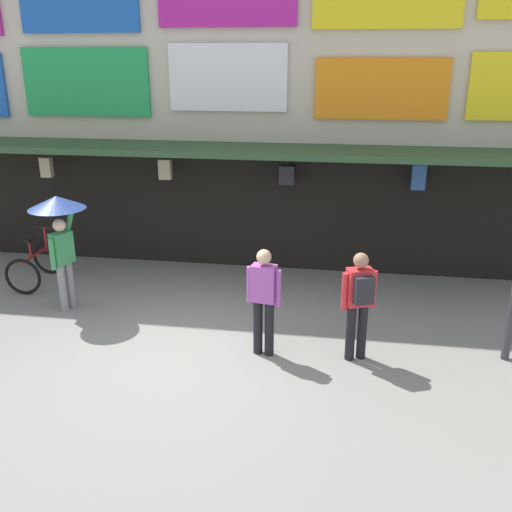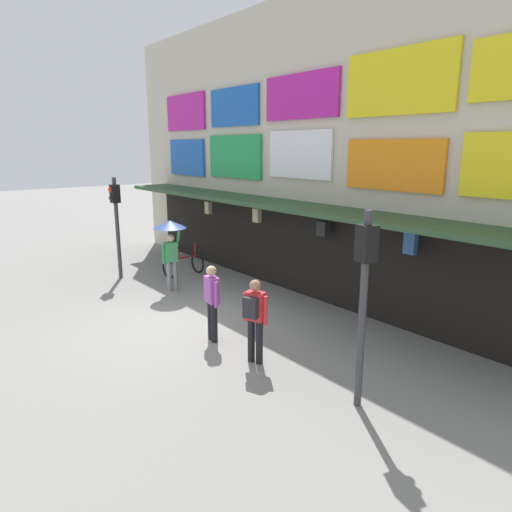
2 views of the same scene
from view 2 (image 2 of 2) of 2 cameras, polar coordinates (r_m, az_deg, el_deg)
name	(u,v)px [view 2 (image 2 of 2)]	position (r m, az deg, el deg)	size (l,w,h in m)	color
ground_plane	(176,325)	(11.01, -10.04, -8.57)	(80.00, 80.00, 0.00)	gray
shopfront	(315,152)	(13.02, 7.46, 12.81)	(18.00, 2.60, 8.00)	beige
traffic_light_near	(116,212)	(14.85, -17.19, 5.33)	(0.28, 0.33, 3.20)	#38383D
traffic_light_far	(365,279)	(7.13, 13.53, -2.85)	(0.33, 0.35, 3.20)	#38383D
bicycle_parked	(183,264)	(14.95, -9.10, -1.01)	(0.76, 1.18, 1.05)	black
pedestrian_in_black	(212,299)	(9.76, -5.55, -5.40)	(0.52, 0.28, 1.68)	black
pedestrian_in_red	(255,315)	(8.72, -0.18, -7.44)	(0.50, 0.44, 1.68)	black
pedestrian_with_umbrella	(170,236)	(13.19, -10.70, 2.54)	(0.96, 0.96, 2.08)	gray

